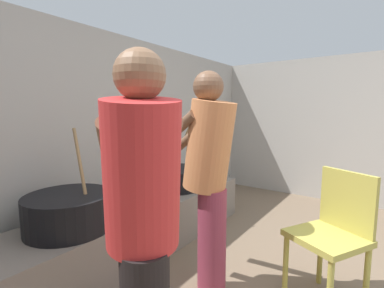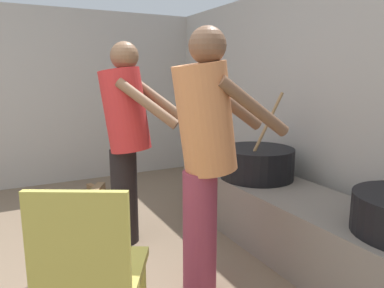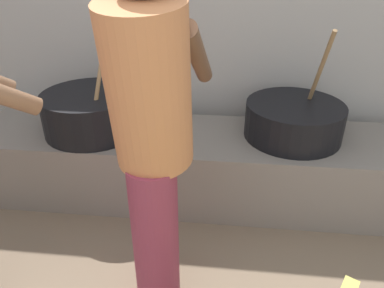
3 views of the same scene
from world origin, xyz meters
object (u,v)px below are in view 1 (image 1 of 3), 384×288
Objects in this scene: cooking_pot_secondary at (69,211)px; chair_olive at (333,231)px; cook_in_orange_shirt at (209,169)px; cook_in_red_shirt at (143,215)px; cooking_pot_main at (175,178)px.

chair_olive is (0.92, -1.54, -0.08)m from cooking_pot_secondary.
cooking_pot_secondary is at bearing 124.90° from cook_in_orange_shirt.
cook_in_orange_shirt is 1.75× the size of chair_olive.
cook_in_red_shirt is 1.72× the size of chair_olive.
cook_in_red_shirt is at bearing 155.94° from chair_olive.
cooking_pot_secondary is at bearing -177.71° from cooking_pot_main.
cooking_pot_main is 0.76× the size of chair_olive.
cooking_pot_secondary is 0.80× the size of chair_olive.
cooking_pot_main is 1.13m from cook_in_orange_shirt.
cook_in_orange_shirt is 0.90m from chair_olive.
cooking_pot_secondary reaches higher than cooking_pot_main.
cook_in_orange_shirt reaches higher than cooking_pot_main.
cooking_pot_secondary is 1.02m from cook_in_orange_shirt.
cook_in_red_shirt reaches higher than chair_olive.
cooking_pot_main is 1.62m from chair_olive.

